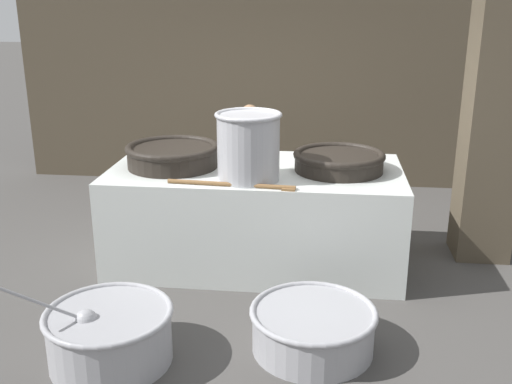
{
  "coord_description": "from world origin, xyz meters",
  "views": [
    {
      "loc": [
        0.66,
        -5.75,
        2.65
      ],
      "look_at": [
        0.0,
        0.0,
        0.76
      ],
      "focal_mm": 42.0,
      "sensor_mm": 36.0,
      "label": 1
    }
  ],
  "objects_px": {
    "cook": "(249,161)",
    "prep_bowl_meat": "(313,327)",
    "prep_bowl_vegetables": "(109,333)",
    "giant_wok_far": "(339,160)",
    "stock_pot": "(248,145)",
    "giant_wok_near": "(173,154)"
  },
  "relations": [
    {
      "from": "cook",
      "to": "prep_bowl_meat",
      "type": "relative_size",
      "value": 1.46
    },
    {
      "from": "giant_wok_far",
      "to": "stock_pot",
      "type": "distance_m",
      "value": 0.96
    },
    {
      "from": "giant_wok_near",
      "to": "stock_pot",
      "type": "relative_size",
      "value": 1.49
    },
    {
      "from": "prep_bowl_meat",
      "to": "cook",
      "type": "bearing_deg",
      "value": 107.33
    },
    {
      "from": "stock_pot",
      "to": "cook",
      "type": "relative_size",
      "value": 0.44
    },
    {
      "from": "cook",
      "to": "prep_bowl_vegetables",
      "type": "distance_m",
      "value": 3.16
    },
    {
      "from": "cook",
      "to": "giant_wok_far",
      "type": "bearing_deg",
      "value": 142.74
    },
    {
      "from": "giant_wok_near",
      "to": "prep_bowl_meat",
      "type": "xyz_separation_m",
      "value": [
        1.48,
        -1.59,
        -0.94
      ]
    },
    {
      "from": "cook",
      "to": "stock_pot",
      "type": "bearing_deg",
      "value": 105.93
    },
    {
      "from": "cook",
      "to": "prep_bowl_meat",
      "type": "xyz_separation_m",
      "value": [
        0.84,
        -2.7,
        -0.6
      ]
    },
    {
      "from": "giant_wok_far",
      "to": "prep_bowl_meat",
      "type": "relative_size",
      "value": 0.91
    },
    {
      "from": "giant_wok_near",
      "to": "cook",
      "type": "height_order",
      "value": "cook"
    },
    {
      "from": "cook",
      "to": "prep_bowl_meat",
      "type": "distance_m",
      "value": 2.89
    },
    {
      "from": "prep_bowl_vegetables",
      "to": "giant_wok_far",
      "type": "bearing_deg",
      "value": 48.84
    },
    {
      "from": "stock_pot",
      "to": "prep_bowl_vegetables",
      "type": "xyz_separation_m",
      "value": [
        -0.86,
        -1.57,
        -1.1
      ]
    },
    {
      "from": "giant_wok_far",
      "to": "prep_bowl_meat",
      "type": "height_order",
      "value": "giant_wok_far"
    },
    {
      "from": "prep_bowl_vegetables",
      "to": "prep_bowl_meat",
      "type": "distance_m",
      "value": 1.56
    },
    {
      "from": "giant_wok_near",
      "to": "giant_wok_far",
      "type": "distance_m",
      "value": 1.67
    },
    {
      "from": "giant_wok_far",
      "to": "cook",
      "type": "relative_size",
      "value": 0.62
    },
    {
      "from": "cook",
      "to": "prep_bowl_meat",
      "type": "height_order",
      "value": "cook"
    },
    {
      "from": "giant_wok_far",
      "to": "stock_pot",
      "type": "bearing_deg",
      "value": -155.19
    },
    {
      "from": "prep_bowl_vegetables",
      "to": "prep_bowl_meat",
      "type": "bearing_deg",
      "value": 12.39
    }
  ]
}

